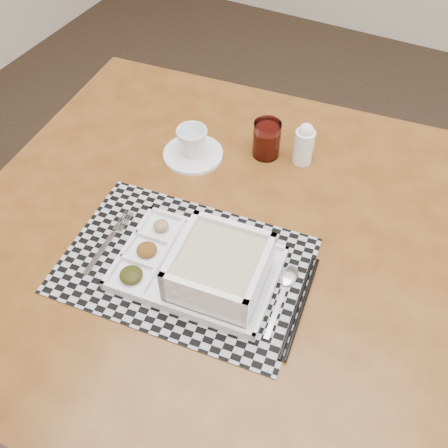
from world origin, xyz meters
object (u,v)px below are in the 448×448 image
(juice_glass, at_px, (267,140))
(creamer_bottle, at_px, (304,144))
(cup, at_px, (192,142))
(dining_table, at_px, (210,253))
(serving_tray, at_px, (212,269))

(juice_glass, relative_size, creamer_bottle, 0.84)
(cup, relative_size, juice_glass, 0.82)
(dining_table, relative_size, juice_glass, 12.80)
(dining_table, height_order, serving_tray, serving_tray)
(juice_glass, distance_m, creamer_bottle, 0.09)
(serving_tray, xyz_separation_m, cup, (-0.22, 0.31, 0.00))
(creamer_bottle, bearing_deg, cup, -156.74)
(creamer_bottle, bearing_deg, juice_glass, -169.12)
(dining_table, relative_size, cup, 15.70)
(dining_table, height_order, creamer_bottle, creamer_bottle)
(serving_tray, distance_m, juice_glass, 0.41)
(dining_table, relative_size, creamer_bottle, 10.71)
(serving_tray, bearing_deg, juice_glass, 98.80)
(creamer_bottle, bearing_deg, dining_table, -107.81)
(serving_tray, bearing_deg, cup, 125.20)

